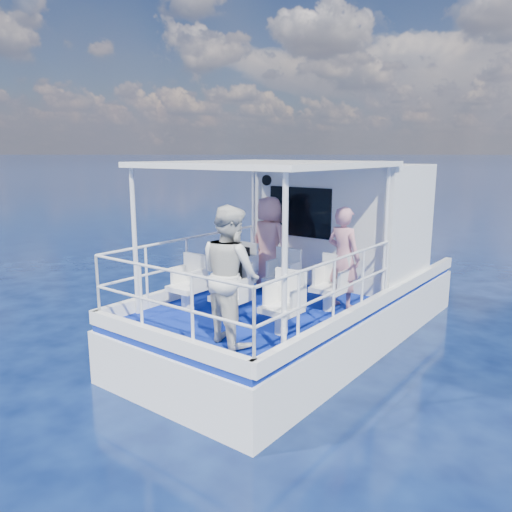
% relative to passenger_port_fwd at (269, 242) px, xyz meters
% --- Properties ---
extents(ground, '(2000.00, 2000.00, 0.00)m').
position_rel_passenger_port_fwd_xyz_m(ground, '(0.66, -0.76, -1.73)').
color(ground, '#071033').
rests_on(ground, ground).
extents(hull, '(3.00, 7.00, 1.60)m').
position_rel_passenger_port_fwd_xyz_m(hull, '(0.66, 0.24, -1.73)').
color(hull, white).
rests_on(hull, ground).
extents(deck, '(2.90, 6.90, 0.10)m').
position_rel_passenger_port_fwd_xyz_m(deck, '(0.66, 0.24, -0.88)').
color(deck, navy).
rests_on(deck, hull).
extents(cabin, '(2.85, 2.00, 2.20)m').
position_rel_passenger_port_fwd_xyz_m(cabin, '(0.66, 1.54, 0.27)').
color(cabin, white).
rests_on(cabin, deck).
extents(canopy, '(3.00, 3.20, 0.08)m').
position_rel_passenger_port_fwd_xyz_m(canopy, '(0.66, -0.96, 1.41)').
color(canopy, white).
rests_on(canopy, cabin).
extents(canopy_posts, '(2.77, 2.97, 2.20)m').
position_rel_passenger_port_fwd_xyz_m(canopy_posts, '(0.66, -1.01, 0.27)').
color(canopy_posts, white).
rests_on(canopy_posts, deck).
extents(railings, '(2.84, 3.59, 1.00)m').
position_rel_passenger_port_fwd_xyz_m(railings, '(0.66, -1.33, -0.33)').
color(railings, white).
rests_on(railings, deck).
extents(seat_port_fwd, '(0.48, 0.46, 0.38)m').
position_rel_passenger_port_fwd_xyz_m(seat_port_fwd, '(-0.24, -0.56, -0.64)').
color(seat_port_fwd, white).
rests_on(seat_port_fwd, deck).
extents(seat_center_fwd, '(0.48, 0.46, 0.38)m').
position_rel_passenger_port_fwd_xyz_m(seat_center_fwd, '(0.66, -0.56, -0.64)').
color(seat_center_fwd, white).
rests_on(seat_center_fwd, deck).
extents(seat_stbd_fwd, '(0.48, 0.46, 0.38)m').
position_rel_passenger_port_fwd_xyz_m(seat_stbd_fwd, '(1.56, -0.56, -0.64)').
color(seat_stbd_fwd, white).
rests_on(seat_stbd_fwd, deck).
extents(seat_port_aft, '(0.48, 0.46, 0.38)m').
position_rel_passenger_port_fwd_xyz_m(seat_port_aft, '(-0.24, -1.86, -0.64)').
color(seat_port_aft, white).
rests_on(seat_port_aft, deck).
extents(seat_center_aft, '(0.48, 0.46, 0.38)m').
position_rel_passenger_port_fwd_xyz_m(seat_center_aft, '(0.66, -1.86, -0.64)').
color(seat_center_aft, white).
rests_on(seat_center_aft, deck).
extents(seat_stbd_aft, '(0.48, 0.46, 0.38)m').
position_rel_passenger_port_fwd_xyz_m(seat_stbd_aft, '(1.56, -1.86, -0.64)').
color(seat_stbd_aft, white).
rests_on(seat_stbd_aft, deck).
extents(passenger_port_fwd, '(0.68, 0.53, 1.65)m').
position_rel_passenger_port_fwd_xyz_m(passenger_port_fwd, '(0.00, 0.00, 0.00)').
color(passenger_port_fwd, pink).
rests_on(passenger_port_fwd, deck).
extents(passenger_stbd_fwd, '(0.64, 0.47, 1.61)m').
position_rel_passenger_port_fwd_xyz_m(passenger_stbd_fwd, '(1.64, -0.28, -0.02)').
color(passenger_stbd_fwd, '#C47E8E').
rests_on(passenger_stbd_fwd, deck).
extents(passenger_stbd_aft, '(1.03, 0.91, 1.78)m').
position_rel_passenger_port_fwd_xyz_m(passenger_stbd_aft, '(1.19, -2.47, 0.06)').
color(passenger_stbd_aft, silver).
rests_on(passenger_stbd_aft, deck).
extents(backpack_port, '(0.32, 0.18, 0.42)m').
position_rel_passenger_port_fwd_xyz_m(backpack_port, '(-0.22, -0.57, -0.24)').
color(backpack_port, black).
rests_on(backpack_port, seat_port_fwd).
extents(backpack_center, '(0.35, 0.20, 0.52)m').
position_rel_passenger_port_fwd_xyz_m(backpack_center, '(0.62, -1.85, -0.19)').
color(backpack_center, black).
rests_on(backpack_center, seat_center_aft).
extents(compact_camera, '(0.09, 0.06, 0.06)m').
position_rel_passenger_port_fwd_xyz_m(compact_camera, '(-0.21, -0.58, 0.00)').
color(compact_camera, black).
rests_on(compact_camera, backpack_port).
extents(panda, '(0.23, 0.19, 0.35)m').
position_rel_passenger_port_fwd_xyz_m(panda, '(0.61, -1.86, 0.25)').
color(panda, silver).
rests_on(panda, backpack_center).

